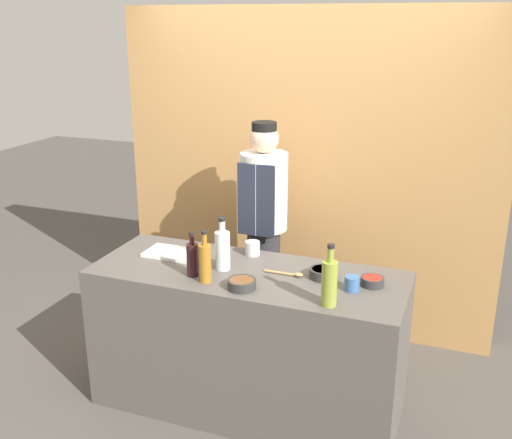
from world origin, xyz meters
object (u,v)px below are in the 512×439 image
(bottle_oil, at_px, (329,282))
(wooden_spoon, at_px, (288,274))
(sauce_bowl_red, at_px, (372,281))
(sauce_bowl_green, at_px, (323,273))
(bottle_amber, at_px, (205,262))
(cup_steel, at_px, (252,248))
(bottle_clear, at_px, (222,249))
(cutting_board, at_px, (174,253))
(sauce_bowl_brown, at_px, (242,283))
(chef_center, at_px, (264,228))
(cup_blue, at_px, (352,284))
(bottle_wine, at_px, (193,259))

(bottle_oil, height_order, wooden_spoon, bottle_oil)
(sauce_bowl_red, height_order, wooden_spoon, sauce_bowl_red)
(sauce_bowl_green, distance_m, bottle_oil, 0.36)
(sauce_bowl_red, distance_m, bottle_amber, 0.94)
(cup_steel, bearing_deg, bottle_clear, -107.63)
(cutting_board, bearing_deg, sauce_bowl_brown, -27.60)
(bottle_clear, bearing_deg, chef_center, 91.24)
(chef_center, bearing_deg, sauce_bowl_red, -37.29)
(sauce_bowl_red, relative_size, bottle_clear, 0.40)
(bottle_clear, distance_m, cup_blue, 0.78)
(sauce_bowl_brown, distance_m, bottle_wine, 0.34)
(cup_blue, relative_size, wooden_spoon, 0.35)
(wooden_spoon, distance_m, chef_center, 0.82)
(sauce_bowl_green, distance_m, bottle_clear, 0.60)
(sauce_bowl_green, xyz_separation_m, cutting_board, (-0.96, 0.01, -0.02))
(sauce_bowl_green, bearing_deg, cutting_board, 179.50)
(chef_center, bearing_deg, cup_steel, -78.19)
(sauce_bowl_green, height_order, bottle_clear, bottle_clear)
(sauce_bowl_green, bearing_deg, bottle_oil, -70.60)
(sauce_bowl_red, relative_size, wooden_spoon, 0.55)
(bottle_oil, height_order, bottle_clear, bottle_oil)
(cup_blue, bearing_deg, sauce_bowl_brown, -161.79)
(cutting_board, relative_size, chef_center, 0.22)
(bottle_amber, relative_size, chef_center, 0.18)
(cutting_board, height_order, bottle_oil, bottle_oil)
(sauce_bowl_red, relative_size, bottle_wine, 0.48)
(sauce_bowl_red, height_order, bottle_clear, bottle_clear)
(sauce_bowl_brown, height_order, wooden_spoon, sauce_bowl_brown)
(sauce_bowl_red, bearing_deg, sauce_bowl_green, 178.88)
(bottle_wine, relative_size, bottle_amber, 0.88)
(cutting_board, distance_m, cup_steel, 0.49)
(bottle_amber, distance_m, cup_blue, 0.82)
(bottle_amber, distance_m, bottle_clear, 0.20)
(sauce_bowl_brown, distance_m, chef_center, 0.99)
(bottle_clear, height_order, chef_center, chef_center)
(bottle_wine, xyz_separation_m, cup_steel, (0.21, 0.42, -0.06))
(sauce_bowl_brown, relative_size, cup_steel, 1.71)
(bottle_wine, distance_m, cup_blue, 0.91)
(bottle_amber, bearing_deg, bottle_oil, -3.42)
(cutting_board, height_order, cup_steel, cup_steel)
(cup_blue, height_order, wooden_spoon, cup_blue)
(cutting_board, distance_m, chef_center, 0.75)
(bottle_amber, xyz_separation_m, wooden_spoon, (0.41, 0.24, -0.11))
(cup_blue, distance_m, wooden_spoon, 0.39)
(sauce_bowl_brown, relative_size, cutting_board, 0.45)
(sauce_bowl_red, distance_m, sauce_bowl_green, 0.28)
(sauce_bowl_red, xyz_separation_m, bottle_oil, (-0.17, -0.32, 0.10))
(sauce_bowl_brown, distance_m, sauce_bowl_green, 0.48)
(sauce_bowl_brown, bearing_deg, sauce_bowl_green, 37.87)
(bottle_clear, distance_m, wooden_spoon, 0.41)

